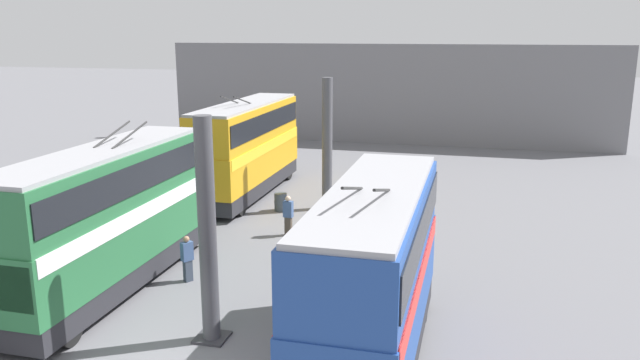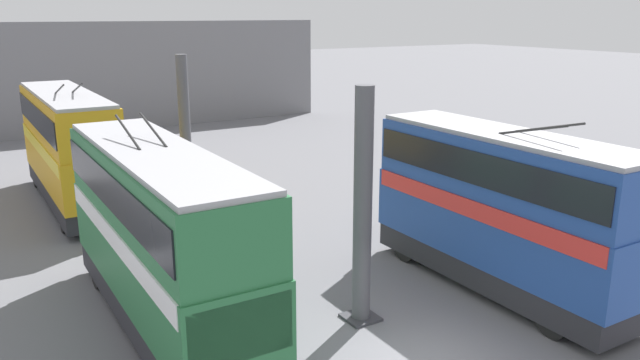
{
  "view_description": "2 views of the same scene",
  "coord_description": "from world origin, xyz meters",
  "px_view_note": "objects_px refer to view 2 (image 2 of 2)",
  "views": [
    {
      "loc": [
        -12.79,
        -7.33,
        8.96
      ],
      "look_at": [
        11.89,
        -1.0,
        2.81
      ],
      "focal_mm": 35.0,
      "sensor_mm": 36.0,
      "label": 1
    },
    {
      "loc": [
        -10.49,
        9.4,
        8.51
      ],
      "look_at": [
        7.25,
        -1.31,
        2.93
      ],
      "focal_mm": 35.0,
      "sensor_mm": 36.0,
      "label": 2
    }
  ],
  "objects_px": {
    "person_aisle_midway": "(211,204)",
    "oil_drum": "(149,199)",
    "bus_right_near": "(161,229)",
    "bus_left_far": "(502,202)",
    "person_by_right_row": "(222,263)",
    "bus_right_mid": "(69,142)"
  },
  "relations": [
    {
      "from": "bus_left_far",
      "to": "bus_right_mid",
      "type": "distance_m",
      "value": 19.13
    },
    {
      "from": "person_aisle_midway",
      "to": "person_by_right_row",
      "type": "bearing_deg",
      "value": 168.07
    },
    {
      "from": "bus_left_far",
      "to": "person_aisle_midway",
      "type": "distance_m",
      "value": 11.82
    },
    {
      "from": "bus_left_far",
      "to": "oil_drum",
      "type": "relative_size",
      "value": 10.23
    },
    {
      "from": "oil_drum",
      "to": "bus_left_far",
      "type": "bearing_deg",
      "value": -153.0
    },
    {
      "from": "bus_right_near",
      "to": "person_aisle_midway",
      "type": "bearing_deg",
      "value": -30.0
    },
    {
      "from": "bus_right_near",
      "to": "bus_right_mid",
      "type": "distance_m",
      "value": 13.52
    },
    {
      "from": "bus_right_near",
      "to": "person_aisle_midway",
      "type": "height_order",
      "value": "bus_right_near"
    },
    {
      "from": "bus_left_far",
      "to": "person_aisle_midway",
      "type": "bearing_deg",
      "value": 28.36
    },
    {
      "from": "bus_right_near",
      "to": "person_by_right_row",
      "type": "relative_size",
      "value": 6.05
    },
    {
      "from": "bus_right_mid",
      "to": "person_aisle_midway",
      "type": "relative_size",
      "value": 5.99
    },
    {
      "from": "bus_right_mid",
      "to": "person_by_right_row",
      "type": "height_order",
      "value": "bus_right_mid"
    },
    {
      "from": "bus_left_far",
      "to": "bus_right_mid",
      "type": "bearing_deg",
      "value": 30.8
    },
    {
      "from": "bus_left_far",
      "to": "person_by_right_row",
      "type": "xyz_separation_m",
      "value": [
        4.33,
        7.54,
        -1.95
      ]
    },
    {
      "from": "person_aisle_midway",
      "to": "oil_drum",
      "type": "distance_m",
      "value": 3.98
    },
    {
      "from": "person_aisle_midway",
      "to": "oil_drum",
      "type": "height_order",
      "value": "person_aisle_midway"
    },
    {
      "from": "bus_left_far",
      "to": "oil_drum",
      "type": "bearing_deg",
      "value": 27.0
    },
    {
      "from": "bus_right_near",
      "to": "person_by_right_row",
      "type": "height_order",
      "value": "bus_right_near"
    },
    {
      "from": "person_by_right_row",
      "to": "oil_drum",
      "type": "bearing_deg",
      "value": 118.79
    },
    {
      "from": "person_aisle_midway",
      "to": "bus_right_near",
      "type": "bearing_deg",
      "value": 156.62
    },
    {
      "from": "bus_right_near",
      "to": "person_aisle_midway",
      "type": "xyz_separation_m",
      "value": [
        7.36,
        -4.25,
        -1.91
      ]
    },
    {
      "from": "person_by_right_row",
      "to": "bus_right_near",
      "type": "bearing_deg",
      "value": -116.29
    }
  ]
}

